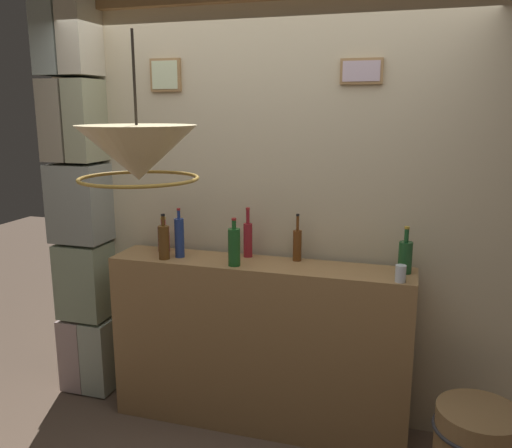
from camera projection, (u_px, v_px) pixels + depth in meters
name	position (u px, v px, depth m)	size (l,w,h in m)	color
panelled_rear_partition	(269.00, 192.00, 3.32)	(3.03, 0.15, 2.77)	beige
stone_pillar	(82.00, 204.00, 3.57)	(0.36, 0.33, 2.70)	#BBA19E
bar_shelf_unit	(258.00, 345.00, 3.29)	(1.85, 0.34, 1.07)	#9E7547
liquor_bottle_brandy	(234.00, 246.00, 3.10)	(0.07, 0.07, 0.29)	#1A5520
liquor_bottle_scotch	(164.00, 238.00, 3.41)	(0.08, 0.08, 0.23)	maroon
liquor_bottle_mezcal	(179.00, 237.00, 3.27)	(0.06, 0.06, 0.31)	navy
liquor_bottle_amaro	(297.00, 244.00, 3.20)	(0.05, 0.05, 0.29)	brown
liquor_bottle_vermouth	(164.00, 242.00, 3.23)	(0.07, 0.07, 0.28)	#5A3714
liquor_bottle_whiskey	(405.00, 256.00, 2.96)	(0.08, 0.08, 0.27)	#194B23
liquor_bottle_vodka	(248.00, 238.00, 3.28)	(0.06, 0.06, 0.31)	maroon
glass_tumbler_rocks	(401.00, 274.00, 2.82)	(0.06, 0.06, 0.09)	silver
pendant_lamp	(138.00, 154.00, 2.25)	(0.52, 0.52, 0.62)	beige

